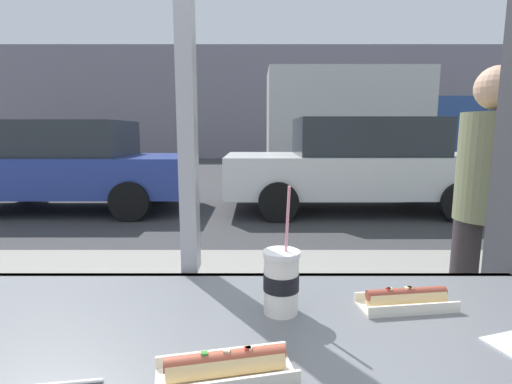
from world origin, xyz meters
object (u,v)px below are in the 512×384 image
(parked_car_blue, at_px, (69,165))
(box_truck, at_px, (367,123))
(pedestrian, at_px, (487,202))
(soda_cup_right, at_px, (281,281))
(hotdog_tray_far, at_px, (406,299))
(hotdog_tray_near, at_px, (226,366))
(parked_car_white, at_px, (358,164))

(parked_car_blue, bearing_deg, box_truck, 33.86)
(box_truck, xyz_separation_m, pedestrian, (-2.02, -9.31, -0.63))
(pedestrian, bearing_deg, soda_cup_right, -136.32)
(hotdog_tray_far, relative_size, box_truck, 0.04)
(parked_car_blue, bearing_deg, pedestrian, -46.81)
(parked_car_blue, height_order, pedestrian, pedestrian)
(hotdog_tray_near, bearing_deg, soda_cup_right, 65.52)
(parked_car_blue, bearing_deg, soda_cup_right, -60.21)
(box_truck, distance_m, pedestrian, 9.55)
(parked_car_blue, xyz_separation_m, parked_car_white, (5.20, 0.00, 0.02))
(soda_cup_right, bearing_deg, parked_car_blue, 119.79)
(parked_car_white, distance_m, pedestrian, 4.92)
(parked_car_blue, distance_m, parked_car_white, 5.20)
(soda_cup_right, height_order, pedestrian, pedestrian)
(soda_cup_right, relative_size, box_truck, 0.05)
(pedestrian, bearing_deg, hotdog_tray_near, -133.16)
(parked_car_blue, height_order, box_truck, box_truck)
(parked_car_white, height_order, box_truck, box_truck)
(parked_car_blue, height_order, parked_car_white, parked_car_white)
(pedestrian, bearing_deg, parked_car_white, 82.84)
(hotdog_tray_far, xyz_separation_m, box_truck, (2.87, 10.39, 0.67))
(hotdog_tray_far, distance_m, box_truck, 10.80)
(parked_car_white, xyz_separation_m, pedestrian, (-0.61, -4.88, 0.20))
(hotdog_tray_near, distance_m, pedestrian, 1.86)
(hotdog_tray_near, distance_m, hotdog_tray_far, 0.51)
(parked_car_blue, xyz_separation_m, box_truck, (6.60, 4.43, 0.85))
(hotdog_tray_far, height_order, parked_car_blue, parked_car_blue)
(hotdog_tray_near, bearing_deg, parked_car_blue, 117.99)
(soda_cup_right, distance_m, parked_car_blue, 6.90)
(hotdog_tray_far, xyz_separation_m, parked_car_white, (1.46, 5.96, -0.16))
(hotdog_tray_near, relative_size, parked_car_white, 0.06)
(soda_cup_right, distance_m, parked_car_white, 6.25)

